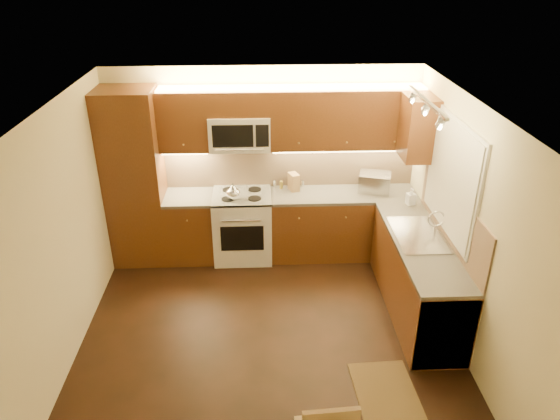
{
  "coord_description": "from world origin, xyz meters",
  "views": [
    {
      "loc": [
        -0.07,
        -4.43,
        3.76
      ],
      "look_at": [
        0.15,
        0.55,
        1.25
      ],
      "focal_mm": 33.23,
      "sensor_mm": 36.0,
      "label": 1
    }
  ],
  "objects_px": {
    "sink": "(419,229)",
    "toaster_oven": "(375,182)",
    "microwave": "(240,132)",
    "soap_bottle": "(411,196)",
    "stove": "(243,226)",
    "knife_block": "(294,182)",
    "kettle": "(233,192)"
  },
  "relations": [
    {
      "from": "sink",
      "to": "toaster_oven",
      "type": "xyz_separation_m",
      "value": [
        -0.25,
        1.21,
        0.05
      ]
    },
    {
      "from": "microwave",
      "to": "soap_bottle",
      "type": "height_order",
      "value": "microwave"
    },
    {
      "from": "sink",
      "to": "soap_bottle",
      "type": "height_order",
      "value": "soap_bottle"
    },
    {
      "from": "stove",
      "to": "knife_block",
      "type": "bearing_deg",
      "value": 12.88
    },
    {
      "from": "stove",
      "to": "soap_bottle",
      "type": "height_order",
      "value": "soap_bottle"
    },
    {
      "from": "sink",
      "to": "stove",
      "type": "bearing_deg",
      "value": 150.64
    },
    {
      "from": "kettle",
      "to": "toaster_oven",
      "type": "height_order",
      "value": "toaster_oven"
    },
    {
      "from": "stove",
      "to": "sink",
      "type": "bearing_deg",
      "value": -29.36
    },
    {
      "from": "knife_block",
      "to": "kettle",
      "type": "bearing_deg",
      "value": -179.62
    },
    {
      "from": "kettle",
      "to": "knife_block",
      "type": "xyz_separation_m",
      "value": [
        0.79,
        0.29,
        -0.01
      ]
    },
    {
      "from": "toaster_oven",
      "to": "soap_bottle",
      "type": "height_order",
      "value": "toaster_oven"
    },
    {
      "from": "kettle",
      "to": "sink",
      "type": "bearing_deg",
      "value": -31.68
    },
    {
      "from": "soap_bottle",
      "to": "kettle",
      "type": "bearing_deg",
      "value": 160.58
    },
    {
      "from": "toaster_oven",
      "to": "soap_bottle",
      "type": "bearing_deg",
      "value": -32.9
    },
    {
      "from": "microwave",
      "to": "knife_block",
      "type": "distance_m",
      "value": 0.98
    },
    {
      "from": "sink",
      "to": "soap_bottle",
      "type": "bearing_deg",
      "value": 81.27
    },
    {
      "from": "microwave",
      "to": "kettle",
      "type": "bearing_deg",
      "value": -110.68
    },
    {
      "from": "kettle",
      "to": "toaster_oven",
      "type": "bearing_deg",
      "value": 0.35
    },
    {
      "from": "stove",
      "to": "kettle",
      "type": "bearing_deg",
      "value": -126.98
    },
    {
      "from": "microwave",
      "to": "soap_bottle",
      "type": "bearing_deg",
      "value": -12.49
    },
    {
      "from": "toaster_oven",
      "to": "sink",
      "type": "bearing_deg",
      "value": -62.64
    },
    {
      "from": "soap_bottle",
      "to": "toaster_oven",
      "type": "bearing_deg",
      "value": 117.1
    },
    {
      "from": "stove",
      "to": "knife_block",
      "type": "distance_m",
      "value": 0.9
    },
    {
      "from": "toaster_oven",
      "to": "soap_bottle",
      "type": "relative_size",
      "value": 1.89
    },
    {
      "from": "microwave",
      "to": "toaster_oven",
      "type": "xyz_separation_m",
      "value": [
        1.75,
        -0.05,
        -0.7
      ]
    },
    {
      "from": "stove",
      "to": "knife_block",
      "type": "xyz_separation_m",
      "value": [
        0.69,
        0.16,
        0.56
      ]
    },
    {
      "from": "stove",
      "to": "soap_bottle",
      "type": "bearing_deg",
      "value": -8.97
    },
    {
      "from": "stove",
      "to": "sink",
      "type": "relative_size",
      "value": 1.07
    },
    {
      "from": "stove",
      "to": "knife_block",
      "type": "relative_size",
      "value": 3.96
    },
    {
      "from": "stove",
      "to": "microwave",
      "type": "bearing_deg",
      "value": 90.0
    },
    {
      "from": "kettle",
      "to": "soap_bottle",
      "type": "bearing_deg",
      "value": -11.6
    },
    {
      "from": "knife_block",
      "to": "soap_bottle",
      "type": "relative_size",
      "value": 1.09
    }
  ]
}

